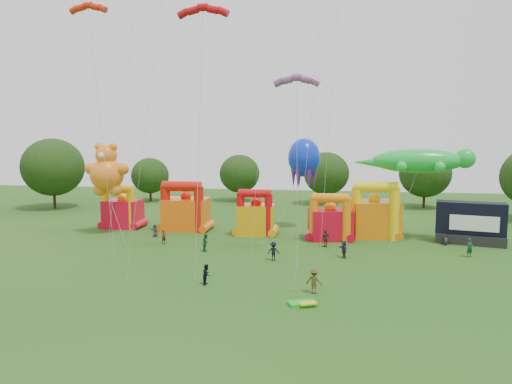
# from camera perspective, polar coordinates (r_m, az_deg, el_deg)

# --- Properties ---
(ground) EXTENTS (160.00, 160.00, 0.00)m
(ground) POSITION_cam_1_polar(r_m,az_deg,el_deg) (31.09, -8.08, -15.59)
(ground) COLOR #215116
(ground) RESTS_ON ground
(tree_ring) EXTENTS (125.70, 127.82, 12.07)m
(tree_ring) POSITION_cam_1_polar(r_m,az_deg,el_deg) (30.29, -10.09, -3.88)
(tree_ring) COLOR #352314
(tree_ring) RESTS_ON ground
(bouncy_castle_0) EXTENTS (4.65, 3.74, 5.86)m
(bouncy_castle_0) POSITION_cam_1_polar(r_m,az_deg,el_deg) (63.71, -16.39, -2.31)
(bouncy_castle_0) COLOR red
(bouncy_castle_0) RESTS_ON ground
(bouncy_castle_1) EXTENTS (5.92, 4.85, 6.54)m
(bouncy_castle_1) POSITION_cam_1_polar(r_m,az_deg,el_deg) (60.20, -8.82, -2.40)
(bouncy_castle_1) COLOR #FA600D
(bouncy_castle_1) RESTS_ON ground
(bouncy_castle_2) EXTENTS (4.60, 3.77, 5.81)m
(bouncy_castle_2) POSITION_cam_1_polar(r_m,az_deg,el_deg) (56.54, -0.02, -3.15)
(bouncy_castle_2) COLOR orange
(bouncy_castle_2) RESTS_ON ground
(bouncy_castle_3) EXTENTS (5.43, 4.72, 5.64)m
(bouncy_castle_3) POSITION_cam_1_polar(r_m,az_deg,el_deg) (54.50, 9.24, -3.67)
(bouncy_castle_3) COLOR red
(bouncy_castle_3) RESTS_ON ground
(bouncy_castle_4) EXTENTS (6.37, 5.51, 6.87)m
(bouncy_castle_4) POSITION_cam_1_polar(r_m,az_deg,el_deg) (56.98, 14.52, -2.90)
(bouncy_castle_4) COLOR orange
(bouncy_castle_4) RESTS_ON ground
(stage_trailer) EXTENTS (7.71, 4.37, 4.79)m
(stage_trailer) POSITION_cam_1_polar(r_m,az_deg,el_deg) (57.20, 25.21, -3.58)
(stage_trailer) COLOR black
(stage_trailer) RESTS_ON ground
(teddy_bear_kite) EXTENTS (7.76, 7.58, 11.49)m
(teddy_bear_kite) POSITION_cam_1_polar(r_m,az_deg,el_deg) (57.56, -17.51, -0.78)
(teddy_bear_kite) COLOR orange
(teddy_bear_kite) RESTS_ON ground
(gecko_kite) EXTENTS (13.75, 7.04, 10.86)m
(gecko_kite) POSITION_cam_1_polar(r_m,az_deg,el_deg) (55.19, 18.75, 0.75)
(gecko_kite) COLOR green
(gecko_kite) RESTS_ON ground
(octopus_kite) EXTENTS (6.18, 12.48, 12.06)m
(octopus_kite) POSITION_cam_1_polar(r_m,az_deg,el_deg) (57.19, 4.34, -0.48)
(octopus_kite) COLOR #0E2ED2
(octopus_kite) RESTS_ON ground
(parafoil_kites) EXTENTS (26.95, 12.31, 27.15)m
(parafoil_kites) POSITION_cam_1_polar(r_m,az_deg,el_deg) (47.97, -16.02, 7.61)
(parafoil_kites) COLOR red
(parafoil_kites) RESTS_ON ground
(diamond_kites) EXTENTS (23.92, 14.89, 38.95)m
(diamond_kites) POSITION_cam_1_polar(r_m,az_deg,el_deg) (42.76, -2.55, 12.79)
(diamond_kites) COLOR red
(diamond_kites) RESTS_ON ground
(folded_kite_bundle) EXTENTS (2.23, 1.71, 0.31)m
(folded_kite_bundle) POSITION_cam_1_polar(r_m,az_deg,el_deg) (33.48, 5.91, -13.67)
(folded_kite_bundle) COLOR green
(folded_kite_bundle) RESTS_ON ground
(spectator_0) EXTENTS (0.89, 0.76, 1.55)m
(spectator_0) POSITION_cam_1_polar(r_m,az_deg,el_deg) (56.94, -12.48, -4.72)
(spectator_0) COLOR #25273E
(spectator_0) RESTS_ON ground
(spectator_1) EXTENTS (0.63, 0.68, 1.55)m
(spectator_1) POSITION_cam_1_polar(r_m,az_deg,el_deg) (52.98, -11.45, -5.53)
(spectator_1) COLOR #531B17
(spectator_1) RESTS_ON ground
(spectator_2) EXTENTS (0.75, 0.94, 1.86)m
(spectator_2) POSITION_cam_1_polar(r_m,az_deg,el_deg) (48.71, -6.26, -6.30)
(spectator_2) COLOR #1C4830
(spectator_2) RESTS_ON ground
(spectator_3) EXTENTS (1.28, 0.84, 1.85)m
(spectator_3) POSITION_cam_1_polar(r_m,az_deg,el_deg) (44.80, 2.19, -7.40)
(spectator_3) COLOR black
(spectator_3) RESTS_ON ground
(spectator_4) EXTENTS (1.15, 1.10, 1.92)m
(spectator_4) POSITION_cam_1_polar(r_m,az_deg,el_deg) (50.89, 8.70, -5.75)
(spectator_4) COLOR #402B19
(spectator_4) RESTS_ON ground
(spectator_5) EXTENTS (1.11, 1.70, 1.75)m
(spectator_5) POSITION_cam_1_polar(r_m,az_deg,el_deg) (46.61, 10.93, -7.03)
(spectator_5) COLOR #23283B
(spectator_5) RESTS_ON ground
(spectator_6) EXTENTS (1.02, 0.96, 1.75)m
(spectator_6) POSITION_cam_1_polar(r_m,az_deg,el_deg) (53.61, 10.88, -5.26)
(spectator_6) COLOR #4D1916
(spectator_6) RESTS_ON ground
(spectator_7) EXTENTS (0.84, 0.76, 1.93)m
(spectator_7) POSITION_cam_1_polar(r_m,az_deg,el_deg) (50.79, 25.17, -6.31)
(spectator_7) COLOR #173A27
(spectator_7) RESTS_ON ground
(spectator_8) EXTENTS (0.67, 0.84, 1.68)m
(spectator_8) POSITION_cam_1_polar(r_m,az_deg,el_deg) (37.79, -6.19, -10.20)
(spectator_8) COLOR black
(spectator_8) RESTS_ON ground
(spectator_9) EXTENTS (1.39, 0.99, 1.95)m
(spectator_9) POSITION_cam_1_polar(r_m,az_deg,el_deg) (35.73, 7.28, -10.97)
(spectator_9) COLOR #463D1C
(spectator_9) RESTS_ON ground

